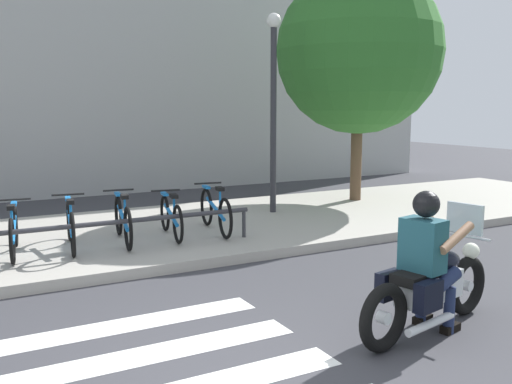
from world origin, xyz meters
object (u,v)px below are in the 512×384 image
bicycle_5 (215,211)px  tree_near_rack (359,51)px  bicycle_2 (71,225)px  bike_rack (106,225)px  rider (427,252)px  motorcycle (430,287)px  bicycle_3 (123,220)px  bicycle_4 (171,217)px  street_lamp (273,96)px  bicycle_1 (14,231)px

bicycle_5 → tree_near_rack: 5.29m
bicycle_2 → bike_rack: 0.68m
rider → bicycle_2: 5.24m
motorcycle → rider: bearing=-170.5°
bicycle_3 → bicycle_4: size_ratio=1.10×
bicycle_2 → bike_rack: bearing=-54.9°
bike_rack → street_lamp: size_ratio=1.13×
rider → bike_rack: (-2.15, 4.02, -0.26)m
bicycle_2 → bicycle_5: bicycle_5 is taller
bicycle_2 → tree_near_rack: bearing=13.3°
bicycle_2 → bicycle_3: bearing=-0.0°
bicycle_5 → street_lamp: street_lamp is taller
bicycle_5 → bicycle_2: bearing=180.0°
rider → bicycle_5: 4.59m
bicycle_1 → bicycle_5: bicycle_5 is taller
bicycle_3 → bike_rack: bearing=-125.2°
rider → bicycle_4: size_ratio=0.92×
bicycle_3 → bicycle_5: (1.56, -0.00, 0.00)m
motorcycle → bicycle_2: (-2.61, 4.56, 0.04)m
bicycle_4 → bicycle_2: bearing=-180.0°
motorcycle → bicycle_4: (-1.05, 4.56, 0.02)m
bicycle_2 → street_lamp: (4.11, 1.13, 1.94)m
bicycle_3 → bicycle_5: bearing=-0.0°
motorcycle → bicycle_3: size_ratio=1.21×
bike_rack → bicycle_3: bearing=54.8°
rider → bicycle_4: (-0.98, 4.57, -0.34)m
motorcycle → tree_near_rack: 7.80m
bicycle_4 → tree_near_rack: 5.94m
bicycle_3 → bicycle_5: 1.56m
bicycle_5 → street_lamp: bearing=32.5°
motorcycle → bicycle_1: 5.68m
bicycle_1 → bicycle_2: 0.78m
bicycle_5 → rider: bearing=-87.6°
bicycle_2 → street_lamp: bearing=15.4°
bicycle_4 → tree_near_rack: size_ratio=0.30×
bike_rack → bicycle_4: bearing=25.3°
bicycle_4 → motorcycle: bearing=-77.0°
rider → bicycle_5: bearing=92.4°
motorcycle → bicycle_2: size_ratio=1.23×
bicycle_3 → bike_rack: (-0.39, -0.55, 0.06)m
bicycle_2 → tree_near_rack: 7.28m
rider → street_lamp: bearing=74.5°
motorcycle → bicycle_3: motorcycle is taller
bike_rack → tree_near_rack: (6.10, 2.09, 2.85)m
rider → tree_near_rack: tree_near_rack is taller
bicycle_1 → bicycle_2: bicycle_2 is taller
bicycle_2 → bicycle_3: size_ratio=0.98×
bicycle_4 → bicycle_1: bearing=-180.0°
rider → bicycle_2: bearing=119.0°
bicycle_2 → bicycle_4: 1.56m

